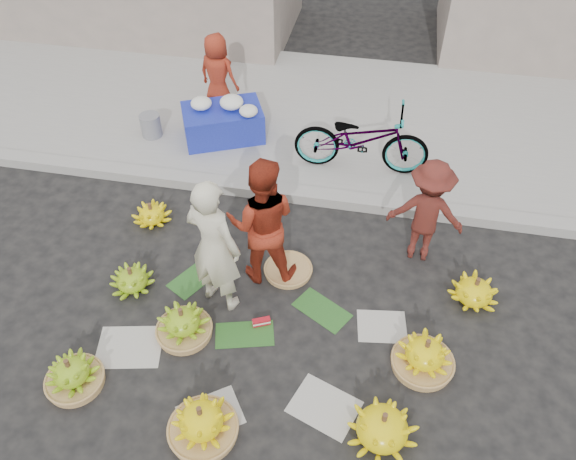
% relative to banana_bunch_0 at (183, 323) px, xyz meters
% --- Properties ---
extents(ground, '(80.00, 80.00, 0.00)m').
position_rel_banana_bunch_0_xyz_m(ground, '(0.76, 0.31, -0.18)').
color(ground, black).
rests_on(ground, ground).
extents(curb, '(40.00, 0.25, 0.15)m').
position_rel_banana_bunch_0_xyz_m(curb, '(0.76, 2.51, -0.11)').
color(curb, gray).
rests_on(curb, ground).
extents(sidewalk, '(40.00, 4.00, 0.12)m').
position_rel_banana_bunch_0_xyz_m(sidewalk, '(0.76, 4.61, -0.12)').
color(sidewalk, gray).
rests_on(sidewalk, ground).
extents(newspaper_scatter, '(3.20, 1.80, 0.00)m').
position_rel_banana_bunch_0_xyz_m(newspaper_scatter, '(0.76, -0.49, -0.18)').
color(newspaper_scatter, beige).
rests_on(newspaper_scatter, ground).
extents(banana_leaves, '(2.00, 1.00, 0.00)m').
position_rel_banana_bunch_0_xyz_m(banana_leaves, '(0.66, 0.51, -0.18)').
color(banana_leaves, '#20531B').
rests_on(banana_leaves, ground).
extents(banana_bunch_0, '(0.67, 0.67, 0.43)m').
position_rel_banana_bunch_0_xyz_m(banana_bunch_0, '(0.00, 0.00, 0.00)').
color(banana_bunch_0, '#A97D47').
rests_on(banana_bunch_0, ground).
extents(banana_bunch_1, '(0.58, 0.58, 0.42)m').
position_rel_banana_bunch_0_xyz_m(banana_bunch_1, '(-0.91, -0.81, -0.01)').
color(banana_bunch_1, '#A97D47').
rests_on(banana_bunch_1, ground).
extents(banana_bunch_2, '(0.67, 0.67, 0.46)m').
position_rel_banana_bunch_0_xyz_m(banana_bunch_2, '(0.55, -1.08, 0.02)').
color(banana_bunch_2, '#A97D47').
rests_on(banana_bunch_2, ground).
extents(banana_bunch_3, '(0.81, 0.81, 0.42)m').
position_rel_banana_bunch_0_xyz_m(banana_bunch_3, '(2.24, -0.79, 0.01)').
color(banana_bunch_3, '#FFEA0C').
rests_on(banana_bunch_3, ground).
extents(banana_bunch_4, '(0.65, 0.65, 0.45)m').
position_rel_banana_bunch_0_xyz_m(banana_bunch_4, '(2.61, 0.08, 0.01)').
color(banana_bunch_4, '#A97D47').
rests_on(banana_bunch_4, ground).
extents(banana_bunch_5, '(0.73, 0.73, 0.37)m').
position_rel_banana_bunch_0_xyz_m(banana_bunch_5, '(3.17, 1.10, -0.02)').
color(banana_bunch_5, '#FFEA0C').
rests_on(banana_bunch_5, ground).
extents(banana_bunch_6, '(0.68, 0.68, 0.33)m').
position_rel_banana_bunch_0_xyz_m(banana_bunch_6, '(-0.82, 0.53, -0.04)').
color(banana_bunch_6, '#70A717').
rests_on(banana_bunch_6, ground).
extents(banana_bunch_7, '(0.52, 0.52, 0.31)m').
position_rel_banana_bunch_0_xyz_m(banana_bunch_7, '(-1.01, 1.67, -0.05)').
color(banana_bunch_7, '#FFEA0C').
rests_on(banana_bunch_7, ground).
extents(basket_spare, '(0.74, 0.74, 0.07)m').
position_rel_banana_bunch_0_xyz_m(basket_spare, '(0.96, 1.12, -0.15)').
color(basket_spare, '#A97D47').
rests_on(basket_spare, ground).
extents(incense_stack, '(0.21, 0.14, 0.08)m').
position_rel_banana_bunch_0_xyz_m(incense_stack, '(0.82, 0.28, -0.13)').
color(incense_stack, red).
rests_on(incense_stack, ground).
extents(vendor_cream, '(0.75, 0.62, 1.77)m').
position_rel_banana_bunch_0_xyz_m(vendor_cream, '(0.26, 0.55, 0.71)').
color(vendor_cream, beige).
rests_on(vendor_cream, ground).
extents(vendor_red, '(0.91, 0.76, 1.70)m').
position_rel_banana_bunch_0_xyz_m(vendor_red, '(0.67, 1.06, 0.67)').
color(vendor_red, '#A9321A').
rests_on(vendor_red, ground).
extents(man_striped, '(0.96, 0.60, 1.42)m').
position_rel_banana_bunch_0_xyz_m(man_striped, '(2.52, 1.74, 0.53)').
color(man_striped, maroon).
rests_on(man_striped, ground).
extents(flower_table, '(1.39, 1.16, 0.69)m').
position_rel_banana_bunch_0_xyz_m(flower_table, '(-0.54, 3.62, 0.22)').
color(flower_table, '#1823A0').
rests_on(flower_table, sidewalk).
extents(grey_bucket, '(0.32, 0.32, 0.36)m').
position_rel_banana_bunch_0_xyz_m(grey_bucket, '(-1.66, 3.44, 0.12)').
color(grey_bucket, slate).
rests_on(grey_bucket, sidewalk).
extents(flower_vendor, '(0.74, 0.58, 1.34)m').
position_rel_banana_bunch_0_xyz_m(flower_vendor, '(-0.78, 4.30, 0.61)').
color(flower_vendor, '#A9321A').
rests_on(flower_vendor, sidewalk).
extents(bicycle, '(0.73, 1.93, 1.01)m').
position_rel_banana_bunch_0_xyz_m(bicycle, '(1.61, 3.22, 0.44)').
color(bicycle, gray).
rests_on(bicycle, sidewalk).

